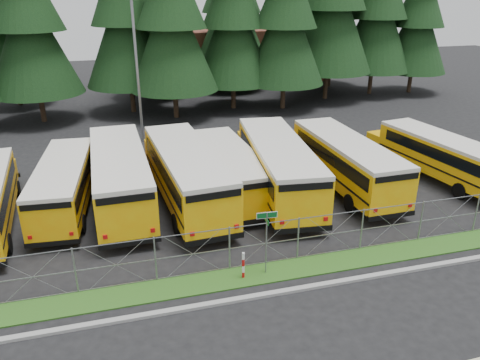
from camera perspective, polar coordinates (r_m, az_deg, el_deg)
The scene contains 26 objects.
ground at distance 21.76m, azimuth 8.43°, elevation -7.75°, with size 120.00×120.00×0.00m, color black.
curb at distance 19.40m, azimuth 12.13°, elevation -12.03°, with size 50.00×0.25×0.12m, color gray.
grass_verge at distance 20.44m, azimuth 10.34°, elevation -9.99°, with size 50.00×1.40×0.06m, color #254D16.
chainlink_fence at distance 20.48m, azimuth 9.70°, elevation -6.70°, with size 44.00×0.10×2.00m, color gray, non-canonical shape.
brick_building at distance 59.22m, azimuth -1.74°, elevation 15.14°, with size 22.00×10.00×6.00m, color brown.
bus_1 at distance 25.91m, azimuth -20.54°, elevation -0.59°, with size 2.36×10.02×2.63m, color #F49D07, non-canonical shape.
bus_2 at distance 25.48m, azimuth -14.41°, elevation 0.34°, with size 2.77×11.73×3.07m, color #F49D07, non-canonical shape.
bus_3 at distance 25.07m, azimuth -6.69°, elevation 0.58°, with size 2.78×11.79×3.09m, color #F49D07, non-canonical shape.
bus_4 at distance 26.14m, azimuth -1.29°, elevation 1.19°, with size 2.40×10.15×2.66m, color #F49D07, non-canonical shape.
bus_5 at distance 26.06m, azimuth 4.47°, elevation 1.60°, with size 2.82×11.94×3.13m, color #F49D07, non-canonical shape.
bus_6 at distance 27.54m, azimuth 12.42°, elevation 2.08°, with size 2.63×11.16×2.92m, color #F49D07, non-canonical shape.
bus_east at distance 30.64m, azimuth 22.86°, elevation 2.64°, with size 2.39×10.11×2.65m, color #F49D07, non-canonical shape.
street_sign at distance 18.53m, azimuth 3.26°, elevation -6.09°, with size 0.84×0.55×2.81m.
striped_bollard at distance 18.94m, azimuth 0.40°, elevation -10.41°, with size 0.11×0.11×1.20m, color #B20C0C.
light_standard at distance 34.82m, azimuth -12.45°, elevation 13.30°, with size 0.70×0.35×10.14m.
conifer_2 at distance 42.63m, azimuth -24.47°, elevation 17.31°, with size 7.47×7.47×16.53m, color black, non-canonical shape.
conifer_3 at distance 43.55m, azimuth -13.84°, elevation 18.94°, with size 7.64×7.64×16.90m, color black, non-canonical shape.
conifer_4 at distance 40.87m, azimuth -8.39°, elevation 18.96°, with size 7.55×7.55×16.69m, color black, non-canonical shape.
conifer_5 at distance 43.84m, azimuth -0.86°, elevation 19.10°, with size 7.32×7.32×16.18m, color black, non-canonical shape.
conifer_6 at distance 43.97m, azimuth 5.59°, elevation 19.02°, with size 7.32×7.32×16.19m, color black, non-canonical shape.
conifer_8 at distance 52.02m, azimuth 16.47°, elevation 19.27°, with size 7.68×7.68×16.97m, color black, non-canonical shape.
conifer_9 at distance 54.10m, azimuth 20.94°, elevation 17.83°, with size 6.82×6.82×15.07m, color black, non-canonical shape.
conifer_10 at distance 49.92m, azimuth -26.74°, elevation 17.02°, with size 7.11×7.11×15.73m, color black, non-canonical shape.
conifer_11 at distance 49.44m, azimuth -11.35°, elevation 19.72°, with size 7.78×7.78×17.21m, color black, non-canonical shape.
conifer_12 at distance 52.31m, azimuth -1.07°, elevation 20.70°, with size 8.13×8.13×17.97m, color black, non-canonical shape.
conifer_13 at distance 55.09m, azimuth 11.35°, elevation 19.56°, with size 7.39×7.39×16.35m, color black, non-canonical shape.
Camera 1 is at (-7.98, -16.98, 11.01)m, focal length 35.00 mm.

